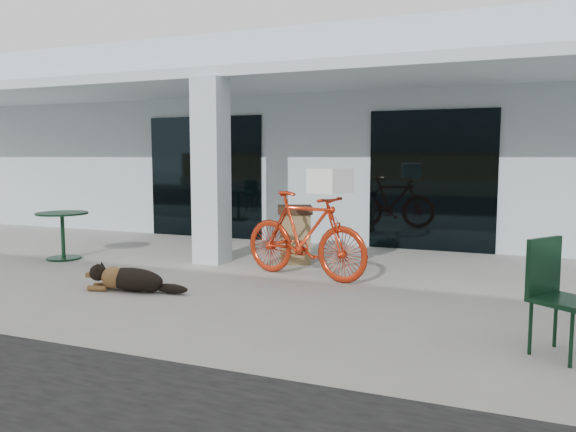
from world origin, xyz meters
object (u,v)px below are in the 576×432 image
at_px(bicycle, 305,235).
at_px(cafe_table_near, 63,236).
at_px(cafe_chair_far_a, 565,299).
at_px(trash_receptacle, 295,234).
at_px(dog, 133,278).

xyz_separation_m(bicycle, cafe_table_near, (-4.49, -0.18, -0.23)).
height_order(cafe_chair_far_a, trash_receptacle, cafe_chair_far_a).
height_order(cafe_table_near, trash_receptacle, trash_receptacle).
relative_size(bicycle, cafe_table_near, 2.42).
bearing_deg(cafe_chair_far_a, bicycle, 91.04).
bearing_deg(cafe_table_near, cafe_chair_far_a, -14.98).
relative_size(dog, cafe_chair_far_a, 1.03).
distance_m(bicycle, dog, 2.54).
bearing_deg(bicycle, cafe_table_near, 107.05).
xyz_separation_m(dog, cafe_chair_far_a, (5.19, -0.59, 0.35)).
bearing_deg(bicycle, dog, 147.14).
xyz_separation_m(bicycle, cafe_chair_far_a, (3.34, -2.28, -0.11)).
bearing_deg(trash_receptacle, cafe_table_near, -162.38).
relative_size(dog, cafe_table_near, 1.23).
height_order(dog, trash_receptacle, trash_receptacle).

